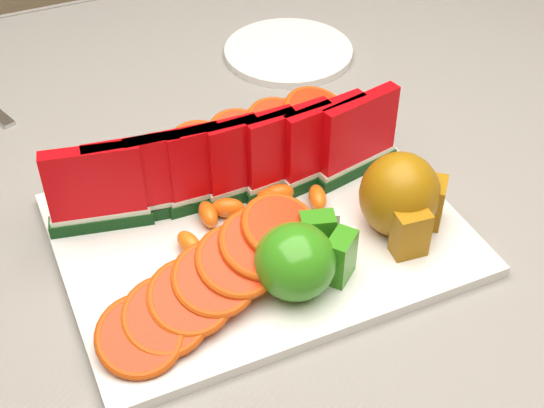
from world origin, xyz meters
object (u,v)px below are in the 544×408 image
(platter, at_px, (260,234))
(apple_cluster, at_px, (301,259))
(side_plate, at_px, (288,52))
(pear_cluster, at_px, (402,198))

(platter, relative_size, apple_cluster, 3.61)
(platter, height_order, side_plate, platter)
(pear_cluster, distance_m, side_plate, 0.38)
(pear_cluster, relative_size, side_plate, 0.53)
(pear_cluster, xyz_separation_m, side_plate, (0.05, 0.38, -0.05))
(side_plate, bearing_deg, apple_cluster, -113.77)
(apple_cluster, bearing_deg, platter, 93.47)
(pear_cluster, bearing_deg, apple_cluster, -166.37)
(platter, bearing_deg, pear_cluster, -21.93)
(pear_cluster, height_order, side_plate, pear_cluster)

